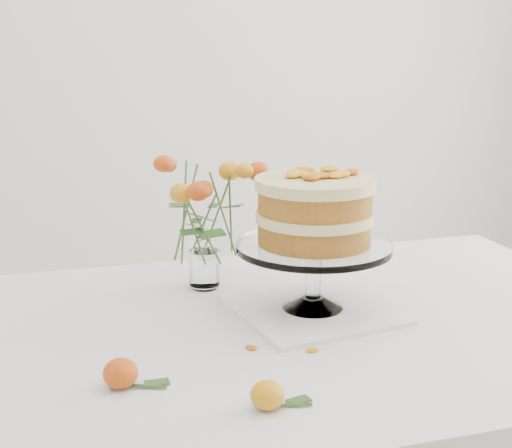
# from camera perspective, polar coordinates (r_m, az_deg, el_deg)

# --- Properties ---
(table) EXTENTS (1.43, 0.93, 0.76)m
(table) POSITION_cam_1_polar(r_m,az_deg,el_deg) (1.43, 3.17, -10.78)
(table) COLOR tan
(table) RESTS_ON ground
(napkin) EXTENTS (0.34, 0.34, 0.01)m
(napkin) POSITION_cam_1_polar(r_m,az_deg,el_deg) (1.45, 4.55, -6.86)
(napkin) COLOR white
(napkin) RESTS_ON table
(cake_stand) EXTENTS (0.31, 0.31, 0.28)m
(cake_stand) POSITION_cam_1_polar(r_m,az_deg,el_deg) (1.39, 4.70, 0.48)
(cake_stand) COLOR white
(cake_stand) RESTS_ON napkin
(rose_vase) EXTENTS (0.26, 0.26, 0.34)m
(rose_vase) POSITION_cam_1_polar(r_m,az_deg,el_deg) (1.53, -4.27, 1.98)
(rose_vase) COLOR white
(rose_vase) RESTS_ON table
(loose_rose_near) EXTENTS (0.09, 0.05, 0.04)m
(loose_rose_near) POSITION_cam_1_polar(r_m,az_deg,el_deg) (1.08, 0.94, -13.53)
(loose_rose_near) COLOR orange
(loose_rose_near) RESTS_ON table
(loose_rose_far) EXTENTS (0.10, 0.06, 0.05)m
(loose_rose_far) POSITION_cam_1_polar(r_m,az_deg,el_deg) (1.16, -10.76, -11.67)
(loose_rose_far) COLOR #BA3A09
(loose_rose_far) RESTS_ON table
(stray_petal_a) EXTENTS (0.03, 0.02, 0.00)m
(stray_petal_a) POSITION_cam_1_polar(r_m,az_deg,el_deg) (1.28, -0.39, -9.87)
(stray_petal_a) COLOR #FEAA10
(stray_petal_a) RESTS_ON table
(stray_petal_b) EXTENTS (0.03, 0.02, 0.00)m
(stray_petal_b) POSITION_cam_1_polar(r_m,az_deg,el_deg) (1.27, 4.52, -10.02)
(stray_petal_b) COLOR #FEAA10
(stray_petal_b) RESTS_ON table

